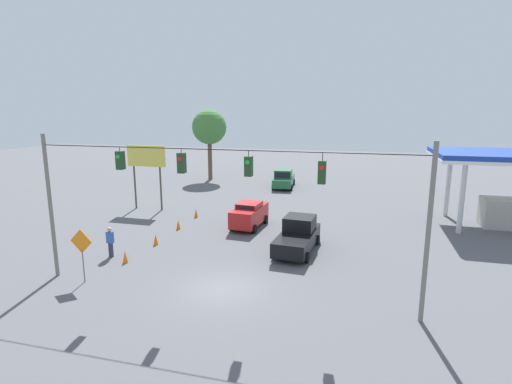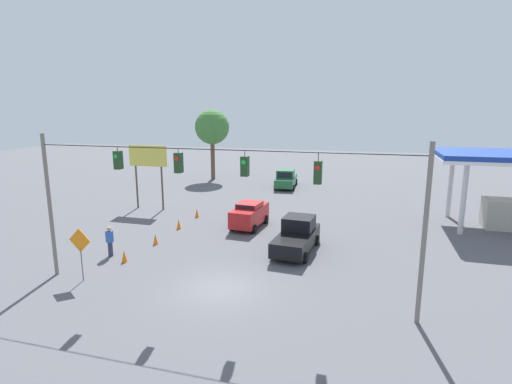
# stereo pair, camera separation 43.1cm
# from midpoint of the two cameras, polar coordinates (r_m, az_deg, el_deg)

# --- Properties ---
(ground_plane) EXTENTS (140.00, 140.00, 0.00)m
(ground_plane) POSITION_cam_midpoint_polar(r_m,az_deg,el_deg) (20.59, -5.39, -13.55)
(ground_plane) COLOR #56565B
(overhead_signal_span) EXTENTS (18.47, 0.38, 7.59)m
(overhead_signal_span) POSITION_cam_midpoint_polar(r_m,az_deg,el_deg) (18.28, -6.41, -0.60)
(overhead_signal_span) COLOR slate
(overhead_signal_span) RESTS_ON ground_plane
(sedan_red_withflow_mid) EXTENTS (2.20, 4.29, 1.92)m
(sedan_red_withflow_mid) POSITION_cam_midpoint_polar(r_m,az_deg,el_deg) (30.18, -1.38, -3.20)
(sedan_red_withflow_mid) COLOR red
(sedan_red_withflow_mid) RESTS_ON ground_plane
(pickup_truck_green_withflow_deep) EXTENTS (2.66, 5.74, 2.12)m
(pickup_truck_green_withflow_deep) POSITION_cam_midpoint_polar(r_m,az_deg,el_deg) (45.61, 3.70, 1.87)
(pickup_truck_green_withflow_deep) COLOR #236038
(pickup_truck_green_withflow_deep) RESTS_ON ground_plane
(pickup_truck_black_crossing_near) EXTENTS (2.48, 5.31, 2.12)m
(pickup_truck_black_crossing_near) POSITION_cam_midpoint_polar(r_m,az_deg,el_deg) (25.35, 5.50, -6.24)
(pickup_truck_black_crossing_near) COLOR black
(pickup_truck_black_crossing_near) RESTS_ON ground_plane
(traffic_cone_nearest) EXTENTS (0.32, 0.32, 0.72)m
(traffic_cone_nearest) POSITION_cam_midpoint_polar(r_m,az_deg,el_deg) (24.77, -18.67, -8.77)
(traffic_cone_nearest) COLOR orange
(traffic_cone_nearest) RESTS_ON ground_plane
(traffic_cone_second) EXTENTS (0.32, 0.32, 0.72)m
(traffic_cone_second) POSITION_cam_midpoint_polar(r_m,az_deg,el_deg) (27.33, -14.58, -6.59)
(traffic_cone_second) COLOR orange
(traffic_cone_second) RESTS_ON ground_plane
(traffic_cone_third) EXTENTS (0.32, 0.32, 0.72)m
(traffic_cone_third) POSITION_cam_midpoint_polar(r_m,az_deg,el_deg) (30.38, -11.45, -4.58)
(traffic_cone_third) COLOR orange
(traffic_cone_third) RESTS_ON ground_plane
(traffic_cone_fourth) EXTENTS (0.32, 0.32, 0.72)m
(traffic_cone_fourth) POSITION_cam_midpoint_polar(r_m,az_deg,el_deg) (33.38, -8.93, -3.01)
(traffic_cone_fourth) COLOR orange
(traffic_cone_fourth) RESTS_ON ground_plane
(roadside_billboard) EXTENTS (3.64, 0.16, 5.69)m
(roadside_billboard) POSITION_cam_midpoint_polar(r_m,az_deg,el_deg) (36.35, -15.71, 4.08)
(roadside_billboard) COLOR #4C473D
(roadside_billboard) RESTS_ON ground_plane
(work_zone_sign) EXTENTS (1.27, 0.06, 2.84)m
(work_zone_sign) POSITION_cam_midpoint_polar(r_m,az_deg,el_deg) (22.42, -24.16, -6.96)
(work_zone_sign) COLOR slate
(work_zone_sign) RESTS_ON ground_plane
(pedestrian) EXTENTS (0.40, 0.28, 1.86)m
(pedestrian) POSITION_cam_midpoint_polar(r_m,az_deg,el_deg) (25.83, -20.55, -6.67)
(pedestrian) COLOR #2D334C
(pedestrian) RESTS_ON ground_plane
(tree_horizon_left) EXTENTS (4.28, 4.28, 8.74)m
(tree_horizon_left) POSITION_cam_midpoint_polar(r_m,az_deg,el_deg) (50.65, -6.94, 9.12)
(tree_horizon_left) COLOR brown
(tree_horizon_left) RESTS_ON ground_plane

